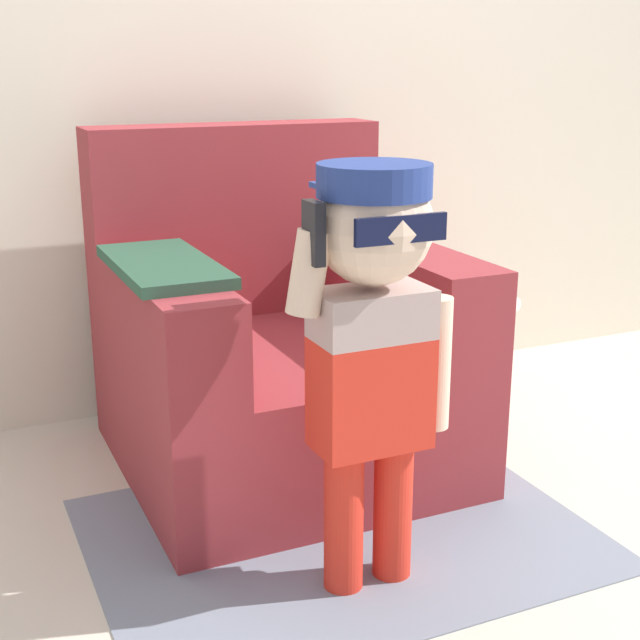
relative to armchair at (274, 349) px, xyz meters
The scene contains 6 objects.
ground_plane 0.43m from the armchair, 34.88° to the right, with size 10.00×10.00×0.00m, color beige.
wall_back 1.13m from the armchair, 69.49° to the left, with size 10.00×0.05×2.60m.
armchair is the anchor object (origin of this frame).
person_child 0.81m from the armchair, 94.35° to the right, with size 0.40×0.30×0.99m.
side_table 0.76m from the armchair, ahead, with size 0.31×0.31×0.41m.
rug 0.63m from the armchair, 93.07° to the right, with size 1.26×0.95×0.01m.
Camera 1 is at (-1.14, -2.25, 1.19)m, focal length 50.00 mm.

